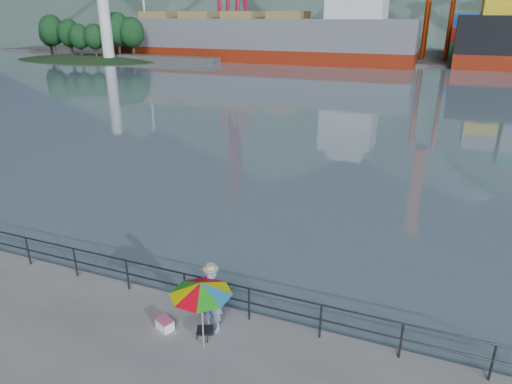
% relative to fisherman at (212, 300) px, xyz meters
% --- Properties ---
extents(harbor_water, '(500.00, 280.00, 0.00)m').
position_rel_fisherman_xyz_m(harbor_water, '(-2.26, 129.03, -0.92)').
color(harbor_water, slate).
rests_on(harbor_water, ground).
extents(far_dock, '(200.00, 40.00, 0.40)m').
position_rel_fisherman_xyz_m(far_dock, '(7.74, 92.03, -0.92)').
color(far_dock, '#514F4C').
rests_on(far_dock, ground).
extents(guardrail, '(22.00, 0.06, 1.03)m').
position_rel_fisherman_xyz_m(guardrail, '(-2.26, 0.73, -0.39)').
color(guardrail, '#2D3033').
rests_on(guardrail, ground).
extents(lighthouse_islet, '(48.00, 26.40, 19.20)m').
position_rel_fisherman_xyz_m(lighthouse_islet, '(-57.23, 61.03, -0.65)').
color(lighthouse_islet, '#263F1E').
rests_on(lighthouse_islet, ground).
extents(fisherman, '(0.70, 0.48, 1.83)m').
position_rel_fisherman_xyz_m(fisherman, '(0.00, 0.00, 0.00)').
color(fisherman, navy).
rests_on(fisherman, ground).
extents(beach_umbrella, '(1.99, 1.99, 1.89)m').
position_rel_fisherman_xyz_m(beach_umbrella, '(0.10, -0.71, 0.81)').
color(beach_umbrella, white).
rests_on(beach_umbrella, ground).
extents(folding_stool, '(0.52, 0.52, 0.26)m').
position_rel_fisherman_xyz_m(folding_stool, '(-0.03, -0.40, -0.78)').
color(folding_stool, black).
rests_on(folding_stool, ground).
extents(cooler_bag, '(0.54, 0.46, 0.27)m').
position_rel_fisherman_xyz_m(cooler_bag, '(-1.19, -0.48, -0.78)').
color(cooler_bag, white).
rests_on(cooler_bag, ground).
extents(fishing_rod, '(0.46, 1.69, 1.23)m').
position_rel_fisherman_xyz_m(fishing_rod, '(-0.38, 0.90, -0.92)').
color(fishing_rod, black).
rests_on(fishing_rod, ground).
extents(bulk_carrier, '(55.48, 9.60, 14.50)m').
position_rel_fisherman_xyz_m(bulk_carrier, '(-25.35, 71.15, 3.15)').
color(bulk_carrier, maroon).
rests_on(bulk_carrier, ground).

